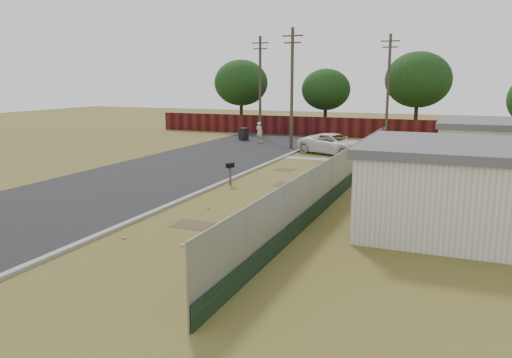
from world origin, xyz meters
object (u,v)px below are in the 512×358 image
at_px(pickup_truck, 334,144).
at_px(trash_bin, 244,134).
at_px(fire_hydrant, 235,262).
at_px(mailbox, 230,167).
at_px(pedestrian, 259,132).

xyz_separation_m(pickup_truck, trash_bin, (-9.33, 5.21, -0.18)).
xyz_separation_m(fire_hydrant, pickup_truck, (-2.91, 23.09, 0.32)).
distance_m(mailbox, trash_bin, 18.94).
relative_size(fire_hydrant, pickup_truck, 0.17).
relative_size(fire_hydrant, pedestrian, 0.50).
relative_size(mailbox, pickup_truck, 0.22).
xyz_separation_m(fire_hydrant, trash_bin, (-12.24, 28.30, 0.14)).
distance_m(fire_hydrant, trash_bin, 30.83).
relative_size(mailbox, trash_bin, 1.06).
bearing_deg(fire_hydrant, trash_bin, 113.39).
bearing_deg(mailbox, fire_hydrant, -64.03).
distance_m(fire_hydrant, pedestrian, 29.34).
bearing_deg(pedestrian, trash_bin, -11.31).
xyz_separation_m(mailbox, pickup_truck, (2.31, 12.38, -0.17)).
height_order(mailbox, trash_bin, mailbox).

